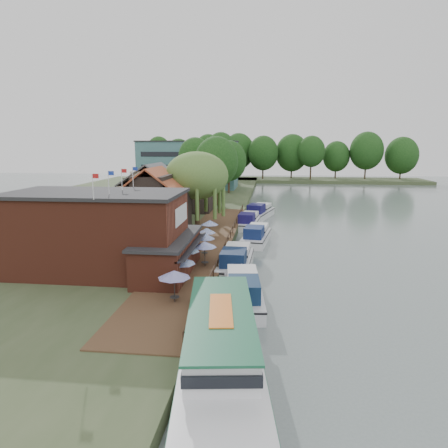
{
  "coord_description": "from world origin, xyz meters",
  "views": [
    {
      "loc": [
        -0.66,
        -34.36,
        12.35
      ],
      "look_at": [
        -6.0,
        12.0,
        3.0
      ],
      "focal_mm": 32.0,
      "sensor_mm": 36.0,
      "label": 1
    }
  ],
  "objects_px": {
    "cottage_c": "(192,186)",
    "cruiser_0": "(243,287)",
    "umbrella_0": "(174,286)",
    "cruiser_3": "(249,219)",
    "pub": "(118,232)",
    "umbrella_1": "(181,271)",
    "umbrella_5": "(207,239)",
    "cottage_b": "(154,192)",
    "cruiser_2": "(256,233)",
    "cruiser_4": "(259,210)",
    "swan": "(212,331)",
    "umbrella_4": "(204,245)",
    "cruiser_1": "(236,258)",
    "hotel_block": "(189,164)",
    "cottage_a": "(155,202)",
    "umbrella_6": "(210,230)",
    "umbrella_2": "(187,258)",
    "tour_boat": "(221,344)",
    "willow": "(197,190)",
    "umbrella_3": "(205,254)"
  },
  "relations": [
    {
      "from": "umbrella_1",
      "to": "umbrella_5",
      "type": "distance_m",
      "value": 11.48
    },
    {
      "from": "umbrella_2",
      "to": "umbrella_3",
      "type": "relative_size",
      "value": 1.0
    },
    {
      "from": "umbrella_6",
      "to": "cruiser_1",
      "type": "distance_m",
      "value": 8.85
    },
    {
      "from": "umbrella_0",
      "to": "umbrella_5",
      "type": "height_order",
      "value": "same"
    },
    {
      "from": "cottage_b",
      "to": "cruiser_2",
      "type": "bearing_deg",
      "value": -28.44
    },
    {
      "from": "cruiser_1",
      "to": "umbrella_0",
      "type": "bearing_deg",
      "value": -105.36
    },
    {
      "from": "umbrella_2",
      "to": "umbrella_5",
      "type": "distance_m",
      "value": 7.79
    },
    {
      "from": "willow",
      "to": "cruiser_2",
      "type": "height_order",
      "value": "willow"
    },
    {
      "from": "pub",
      "to": "cottage_b",
      "type": "xyz_separation_m",
      "value": [
        -4.0,
        25.0,
        0.6
      ]
    },
    {
      "from": "willow",
      "to": "umbrella_2",
      "type": "height_order",
      "value": "willow"
    },
    {
      "from": "umbrella_2",
      "to": "pub",
      "type": "bearing_deg",
      "value": -174.75
    },
    {
      "from": "cottage_a",
      "to": "swan",
      "type": "distance_m",
      "value": 26.85
    },
    {
      "from": "cruiser_2",
      "to": "tour_boat",
      "type": "relative_size",
      "value": 0.64
    },
    {
      "from": "umbrella_1",
      "to": "swan",
      "type": "relative_size",
      "value": 5.4
    },
    {
      "from": "cottage_b",
      "to": "cottage_c",
      "type": "height_order",
      "value": "same"
    },
    {
      "from": "hotel_block",
      "to": "umbrella_5",
      "type": "bearing_deg",
      "value": -76.84
    },
    {
      "from": "umbrella_0",
      "to": "cruiser_3",
      "type": "distance_m",
      "value": 32.94
    },
    {
      "from": "cottage_c",
      "to": "tour_boat",
      "type": "bearing_deg",
      "value": -77.09
    },
    {
      "from": "willow",
      "to": "umbrella_3",
      "type": "relative_size",
      "value": 4.39
    },
    {
      "from": "umbrella_6",
      "to": "cruiser_3",
      "type": "height_order",
      "value": "umbrella_6"
    },
    {
      "from": "swan",
      "to": "cruiser_0",
      "type": "bearing_deg",
      "value": 73.58
    },
    {
      "from": "willow",
      "to": "cottage_a",
      "type": "bearing_deg",
      "value": -131.99
    },
    {
      "from": "cottage_a",
      "to": "umbrella_5",
      "type": "xyz_separation_m",
      "value": [
        7.66,
        -6.68,
        -2.96
      ]
    },
    {
      "from": "cruiser_4",
      "to": "cottage_a",
      "type": "bearing_deg",
      "value": -109.51
    },
    {
      "from": "umbrella_1",
      "to": "cruiser_3",
      "type": "xyz_separation_m",
      "value": [
        3.86,
        29.27,
        -1.1
      ]
    },
    {
      "from": "cruiser_4",
      "to": "pub",
      "type": "bearing_deg",
      "value": -94.83
    },
    {
      "from": "cruiser_4",
      "to": "swan",
      "type": "xyz_separation_m",
      "value": [
        -1.94,
        -43.17,
        -1.08
      ]
    },
    {
      "from": "umbrella_1",
      "to": "swan",
      "type": "bearing_deg",
      "value": -60.46
    },
    {
      "from": "cruiser_2",
      "to": "umbrella_3",
      "type": "bearing_deg",
      "value": -100.05
    },
    {
      "from": "cruiser_3",
      "to": "tour_boat",
      "type": "height_order",
      "value": "tour_boat"
    },
    {
      "from": "umbrella_4",
      "to": "cruiser_1",
      "type": "relative_size",
      "value": 0.23
    },
    {
      "from": "pub",
      "to": "cottage_b",
      "type": "bearing_deg",
      "value": 99.09
    },
    {
      "from": "pub",
      "to": "cottage_c",
      "type": "height_order",
      "value": "cottage_c"
    },
    {
      "from": "cottage_c",
      "to": "umbrella_4",
      "type": "bearing_deg",
      "value": -76.45
    },
    {
      "from": "cottage_c",
      "to": "cruiser_2",
      "type": "xyz_separation_m",
      "value": [
        11.75,
        -17.53,
        -4.05
      ]
    },
    {
      "from": "hotel_block",
      "to": "cottage_a",
      "type": "bearing_deg",
      "value": -82.87
    },
    {
      "from": "cottage_b",
      "to": "umbrella_6",
      "type": "relative_size",
      "value": 4.04
    },
    {
      "from": "umbrella_4",
      "to": "cruiser_2",
      "type": "distance_m",
      "value": 12.01
    },
    {
      "from": "umbrella_0",
      "to": "umbrella_4",
      "type": "xyz_separation_m",
      "value": [
        0.2,
        12.17,
        0.0
      ]
    },
    {
      "from": "umbrella_1",
      "to": "cruiser_2",
      "type": "height_order",
      "value": "umbrella_1"
    },
    {
      "from": "cottage_c",
      "to": "cruiser_0",
      "type": "height_order",
      "value": "cottage_c"
    },
    {
      "from": "cruiser_1",
      "to": "cruiser_2",
      "type": "xyz_separation_m",
      "value": [
        1.63,
        11.66,
        -0.06
      ]
    },
    {
      "from": "cruiser_0",
      "to": "cruiser_3",
      "type": "bearing_deg",
      "value": 86.22
    },
    {
      "from": "umbrella_5",
      "to": "cruiser_0",
      "type": "bearing_deg",
      "value": -68.1
    },
    {
      "from": "umbrella_0",
      "to": "cruiser_2",
      "type": "bearing_deg",
      "value": 77.54
    },
    {
      "from": "cottage_b",
      "to": "tour_boat",
      "type": "xyz_separation_m",
      "value": [
        14.89,
        -38.52,
        -3.55
      ]
    },
    {
      "from": "umbrella_5",
      "to": "cruiser_3",
      "type": "bearing_deg",
      "value": 78.61
    },
    {
      "from": "cottage_c",
      "to": "cruiser_4",
      "type": "relative_size",
      "value": 0.8
    },
    {
      "from": "cottage_b",
      "to": "cruiser_3",
      "type": "bearing_deg",
      "value": 4.47
    },
    {
      "from": "cottage_b",
      "to": "cruiser_1",
      "type": "relative_size",
      "value": 0.93
    }
  ]
}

